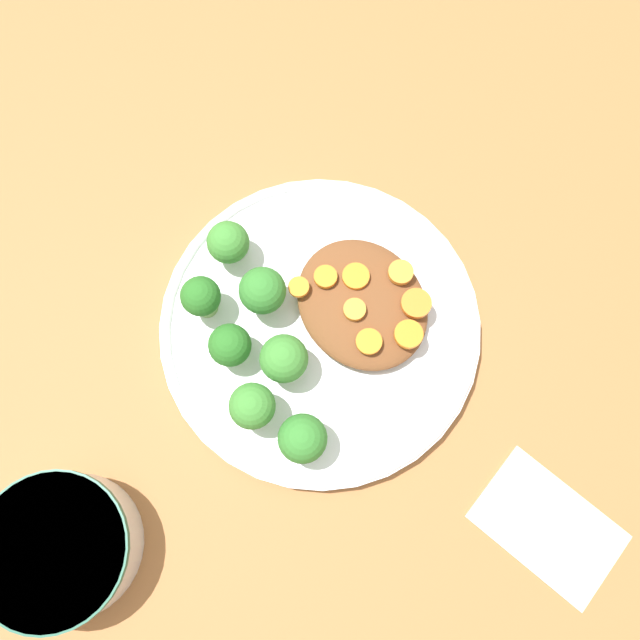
% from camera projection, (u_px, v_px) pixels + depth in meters
% --- Properties ---
extents(ground_plane, '(4.00, 4.00, 0.00)m').
position_uv_depth(ground_plane, '(320.00, 330.00, 0.58)').
color(ground_plane, '#9E6638').
extents(plate, '(0.29, 0.29, 0.02)m').
position_uv_depth(plate, '(320.00, 326.00, 0.56)').
color(plate, white).
rests_on(plate, ground_plane).
extents(dip_bowl, '(0.12, 0.12, 0.05)m').
position_uv_depth(dip_bowl, '(60.00, 548.00, 0.50)').
color(dip_bowl, silver).
rests_on(dip_bowl, ground_plane).
extents(stew_mound, '(0.13, 0.11, 0.02)m').
position_uv_depth(stew_mound, '(362.00, 303.00, 0.55)').
color(stew_mound, brown).
rests_on(stew_mound, plate).
extents(broccoli_floret_0, '(0.04, 0.04, 0.05)m').
position_uv_depth(broccoli_floret_0, '(230.00, 346.00, 0.53)').
color(broccoli_floret_0, '#759E51').
rests_on(broccoli_floret_0, plate).
extents(broccoli_floret_1, '(0.03, 0.03, 0.05)m').
position_uv_depth(broccoli_floret_1, '(201.00, 298.00, 0.53)').
color(broccoli_floret_1, '#7FA85B').
rests_on(broccoli_floret_1, plate).
extents(broccoli_floret_2, '(0.04, 0.04, 0.05)m').
position_uv_depth(broccoli_floret_2, '(284.00, 359.00, 0.52)').
color(broccoli_floret_2, '#7FA85B').
rests_on(broccoli_floret_2, plate).
extents(broccoli_floret_3, '(0.04, 0.04, 0.05)m').
position_uv_depth(broccoli_floret_3, '(228.00, 243.00, 0.55)').
color(broccoli_floret_3, '#759E51').
rests_on(broccoli_floret_3, plate).
extents(broccoli_floret_4, '(0.04, 0.04, 0.06)m').
position_uv_depth(broccoli_floret_4, '(263.00, 291.00, 0.53)').
color(broccoli_floret_4, '#7FA85B').
rests_on(broccoli_floret_4, plate).
extents(broccoli_floret_5, '(0.04, 0.04, 0.05)m').
position_uv_depth(broccoli_floret_5, '(253.00, 406.00, 0.51)').
color(broccoli_floret_5, '#759E51').
rests_on(broccoli_floret_5, plate).
extents(broccoli_floret_6, '(0.04, 0.04, 0.05)m').
position_uv_depth(broccoli_floret_6, '(303.00, 439.00, 0.50)').
color(broccoli_floret_6, '#7FA85B').
rests_on(broccoli_floret_6, plate).
extents(carrot_slice_0, '(0.02, 0.02, 0.00)m').
position_uv_depth(carrot_slice_0, '(356.00, 276.00, 0.54)').
color(carrot_slice_0, orange).
rests_on(carrot_slice_0, stew_mound).
extents(carrot_slice_1, '(0.02, 0.02, 0.01)m').
position_uv_depth(carrot_slice_1, '(408.00, 334.00, 0.53)').
color(carrot_slice_1, orange).
rests_on(carrot_slice_1, stew_mound).
extents(carrot_slice_2, '(0.02, 0.02, 0.00)m').
position_uv_depth(carrot_slice_2, '(369.00, 342.00, 0.53)').
color(carrot_slice_2, orange).
rests_on(carrot_slice_2, stew_mound).
extents(carrot_slice_3, '(0.03, 0.03, 0.01)m').
position_uv_depth(carrot_slice_3, '(416.00, 303.00, 0.54)').
color(carrot_slice_3, orange).
rests_on(carrot_slice_3, stew_mound).
extents(carrot_slice_4, '(0.02, 0.02, 0.01)m').
position_uv_depth(carrot_slice_4, '(401.00, 272.00, 0.54)').
color(carrot_slice_4, orange).
rests_on(carrot_slice_4, stew_mound).
extents(carrot_slice_5, '(0.02, 0.02, 0.01)m').
position_uv_depth(carrot_slice_5, '(355.00, 310.00, 0.54)').
color(carrot_slice_5, orange).
rests_on(carrot_slice_5, stew_mound).
extents(carrot_slice_6, '(0.02, 0.02, 0.00)m').
position_uv_depth(carrot_slice_6, '(302.00, 285.00, 0.54)').
color(carrot_slice_6, orange).
rests_on(carrot_slice_6, stew_mound).
extents(carrot_slice_7, '(0.02, 0.02, 0.01)m').
position_uv_depth(carrot_slice_7, '(326.00, 277.00, 0.54)').
color(carrot_slice_7, orange).
rests_on(carrot_slice_7, stew_mound).
extents(napkin, '(0.14, 0.11, 0.01)m').
position_uv_depth(napkin, '(548.00, 527.00, 0.53)').
color(napkin, beige).
rests_on(napkin, ground_plane).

